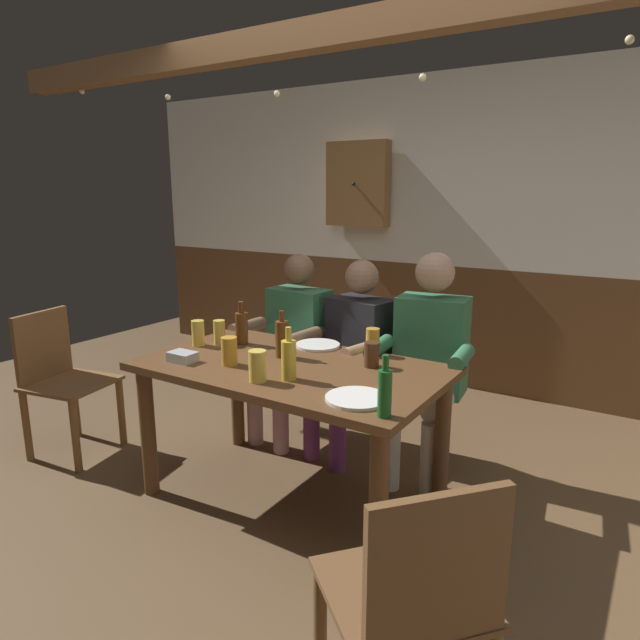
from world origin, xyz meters
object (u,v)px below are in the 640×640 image
Objects in this scene: bottle_1 at (385,392)px; dining_table at (291,386)px; bottle_0 at (289,359)px; pint_glass_3 at (372,355)px; pint_glass_4 at (198,333)px; chair_empty_near_right at (61,378)px; pint_glass_0 at (258,366)px; person_2 at (428,355)px; person_1 at (353,349)px; pint_glass_5 at (373,342)px; bottle_2 at (242,327)px; plate_0 at (357,398)px; pint_glass_2 at (219,332)px; chair_empty_near_left at (414,604)px; wall_dart_cabinet at (358,184)px; plate_1 at (318,345)px; pint_glass_1 at (229,351)px; bottle_3 at (282,338)px; condiment_caddy at (183,357)px; person_0 at (293,338)px.

dining_table is at bearing 153.53° from bottle_1.
bottle_0 is 2.00× the size of pint_glass_3.
chair_empty_near_right is at bearing -160.99° from pint_glass_4.
pint_glass_0 reaches higher than pint_glass_3.
dining_table is 0.34m from pint_glass_0.
person_1 is at bearing -6.66° from person_2.
bottle_1 is 0.62m from pint_glass_3.
person_1 reaches higher than pint_glass_5.
bottle_1 is 1.01× the size of bottle_2.
plate_0 is 1.12m from pint_glass_2.
plate_0 is (-0.55, 0.66, 0.27)m from chair_empty_near_left.
plate_0 is 2.14× the size of pint_glass_3.
bottle_2 is 0.35× the size of wall_dart_cabinet.
plate_0 is 1.85× the size of pint_glass_5.
wall_dart_cabinet is at bearing 112.27° from plate_1.
person_2 reaches higher than pint_glass_1.
wall_dart_cabinet reaches higher than pint_glass_4.
bottle_1 is at bearing -59.66° from pint_glass_5.
bottle_0 is 0.36m from bottle_3.
person_1 is 0.62m from pint_glass_3.
condiment_caddy is 0.56× the size of plate_1.
pint_glass_1 is 0.99× the size of pint_glass_4.
chair_empty_near_right is at bearing -159.55° from pint_glass_5.
chair_empty_near_right is 6.16× the size of pint_glass_5.
person_0 is 4.85× the size of bottle_3.
person_1 is 0.94× the size of person_2.
pint_glass_3 is at bearing 138.31° from person_1.
chair_empty_near_right is 3.55× the size of bottle_0.
bottle_3 is at bearing 152.15° from plate_0.
plate_0 is 1.08× the size of bottle_2.
person_2 is 0.50m from pint_glass_3.
plate_1 is (0.39, -0.31, 0.09)m from person_0.
person_1 is at bearing 119.76° from plate_0.
bottle_2 reaches higher than pint_glass_1.
pint_glass_0 is (0.47, -0.45, -0.02)m from bottle_2.
chair_empty_near_left is at bearing -50.32° from plate_0.
condiment_caddy is 0.98× the size of pint_glass_5.
dining_table is at bearing 32.33° from pint_glass_1.
pint_glass_4 is (-0.53, -0.07, -0.03)m from bottle_3.
pint_glass_4 reaches higher than plate_1.
person_2 is at bearing 43.87° from condiment_caddy.
dining_table is 0.26m from bottle_3.
bottle_3 reaches higher than chair_empty_near_left.
pint_glass_3 is (-0.11, -0.48, 0.11)m from person_2.
person_2 reaches higher than bottle_0.
bottle_2 is at bearing -154.47° from plate_1.
person_2 reaches higher than person_1.
dining_table is at bearing 90.00° from chair_empty_near_right.
bottle_1 is at bearing -42.76° from plate_1.
chair_empty_near_left is 3.33× the size of plate_0.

